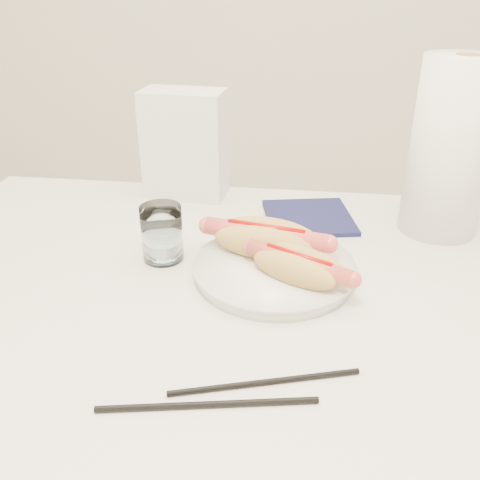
# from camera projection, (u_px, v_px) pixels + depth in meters

# --- Properties ---
(table) EXTENTS (1.20, 0.80, 0.75)m
(table) POSITION_uv_depth(u_px,v_px,m) (251.00, 323.00, 0.78)
(table) COLOR silver
(table) RESTS_ON ground
(plate) EXTENTS (0.30, 0.30, 0.02)m
(plate) POSITION_uv_depth(u_px,v_px,m) (274.00, 271.00, 0.79)
(plate) COLOR white
(plate) RESTS_ON table
(hotdog_left) EXTENTS (0.20, 0.11, 0.05)m
(hotdog_left) POSITION_uv_depth(u_px,v_px,m) (266.00, 239.00, 0.80)
(hotdog_left) COLOR tan
(hotdog_left) RESTS_ON plate
(hotdog_right) EXTENTS (0.16, 0.12, 0.05)m
(hotdog_right) POSITION_uv_depth(u_px,v_px,m) (298.00, 266.00, 0.74)
(hotdog_right) COLOR tan
(hotdog_right) RESTS_ON plate
(water_glass) EXTENTS (0.07, 0.07, 0.09)m
(water_glass) POSITION_uv_depth(u_px,v_px,m) (162.00, 233.00, 0.82)
(water_glass) COLOR white
(water_glass) RESTS_ON table
(chopstick_near) EXTENTS (0.21, 0.07, 0.01)m
(chopstick_near) POSITION_uv_depth(u_px,v_px,m) (265.00, 382.00, 0.58)
(chopstick_near) COLOR black
(chopstick_near) RESTS_ON table
(chopstick_far) EXTENTS (0.24, 0.05, 0.01)m
(chopstick_far) POSITION_uv_depth(u_px,v_px,m) (208.00, 405.00, 0.55)
(chopstick_far) COLOR black
(chopstick_far) RESTS_ON table
(napkin_box) EXTENTS (0.17, 0.10, 0.21)m
(napkin_box) POSITION_uv_depth(u_px,v_px,m) (185.00, 144.00, 1.03)
(napkin_box) COLOR silver
(napkin_box) RESTS_ON table
(navy_napkin) EXTENTS (0.19, 0.19, 0.01)m
(navy_napkin) POSITION_uv_depth(u_px,v_px,m) (308.00, 217.00, 0.97)
(navy_napkin) COLOR #13163D
(navy_napkin) RESTS_ON table
(paper_towel_roll) EXTENTS (0.14, 0.14, 0.30)m
(paper_towel_roll) POSITION_uv_depth(u_px,v_px,m) (450.00, 149.00, 0.87)
(paper_towel_roll) COLOR white
(paper_towel_roll) RESTS_ON table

